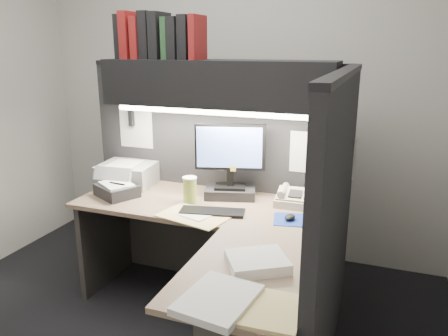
{
  "coord_description": "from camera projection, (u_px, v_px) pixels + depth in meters",
  "views": [
    {
      "loc": [
        1.18,
        -1.95,
        1.74
      ],
      "look_at": [
        0.26,
        0.51,
        1.0
      ],
      "focal_mm": 35.0,
      "sensor_mm": 36.0,
      "label": 1
    }
  ],
  "objects": [
    {
      "name": "partition_right",
      "position": [
        332.0,
        235.0,
        2.24
      ],
      "size": [
        0.06,
        1.5,
        1.6
      ],
      "primitive_type": "cube",
      "color": "black",
      "rests_on": "floor"
    },
    {
      "name": "telephone",
      "position": [
        292.0,
        199.0,
        2.86
      ],
      "size": [
        0.21,
        0.22,
        0.08
      ],
      "primitive_type": "cube",
      "rotation": [
        0.0,
        0.0,
        0.04
      ],
      "color": "#C3B996",
      "rests_on": "desk"
    },
    {
      "name": "paper_stack_a",
      "position": [
        257.0,
        262.0,
        2.06
      ],
      "size": [
        0.35,
        0.34,
        0.05
      ],
      "primitive_type": "cube",
      "rotation": [
        0.0,
        0.0,
        0.56
      ],
      "color": "white",
      "rests_on": "desk"
    },
    {
      "name": "pinned_papers",
      "position": [
        251.0,
        160.0,
        2.71
      ],
      "size": [
        1.76,
        1.31,
        0.51
      ],
      "color": "white",
      "rests_on": "partition_back"
    },
    {
      "name": "mousepad",
      "position": [
        293.0,
        220.0,
        2.62
      ],
      "size": [
        0.27,
        0.25,
        0.0
      ],
      "primitive_type": "cube",
      "rotation": [
        0.0,
        0.0,
        0.21
      ],
      "color": "navy",
      "rests_on": "desk"
    },
    {
      "name": "notebook_stack",
      "position": [
        117.0,
        190.0,
        3.02
      ],
      "size": [
        0.34,
        0.32,
        0.08
      ],
      "primitive_type": "cube",
      "rotation": [
        0.0,
        0.0,
        -0.48
      ],
      "color": "black",
      "rests_on": "desk"
    },
    {
      "name": "keyboard",
      "position": [
        212.0,
        212.0,
        2.72
      ],
      "size": [
        0.42,
        0.21,
        0.02
      ],
      "primitive_type": "cube",
      "rotation": [
        0.0,
        0.0,
        0.21
      ],
      "color": "black",
      "rests_on": "desk"
    },
    {
      "name": "partition_back",
      "position": [
        214.0,
        177.0,
        3.24
      ],
      "size": [
        1.9,
        0.06,
        1.6
      ],
      "primitive_type": "cube",
      "color": "black",
      "rests_on": "floor"
    },
    {
      "name": "binder_row",
      "position": [
        159.0,
        37.0,
        2.91
      ],
      "size": [
        0.59,
        0.24,
        0.31
      ],
      "color": "black",
      "rests_on": "overhead_shelf"
    },
    {
      "name": "open_folder",
      "position": [
        194.0,
        216.0,
        2.67
      ],
      "size": [
        0.47,
        0.36,
        0.01
      ],
      "primitive_type": "cube",
      "rotation": [
        0.0,
        0.0,
        -0.24
      ],
      "color": "#DCC57C",
      "rests_on": "desk"
    },
    {
      "name": "coffee_cup",
      "position": [
        190.0,
        191.0,
        2.89
      ],
      "size": [
        0.12,
        0.12,
        0.17
      ],
      "primitive_type": "cylinder",
      "rotation": [
        0.0,
        0.0,
        0.4
      ],
      "color": "#A9AC44",
      "rests_on": "desk"
    },
    {
      "name": "task_light_tube",
      "position": [
        209.0,
        112.0,
        2.78
      ],
      "size": [
        1.32,
        0.04,
        0.04
      ],
      "primitive_type": "cylinder",
      "rotation": [
        0.0,
        1.57,
        0.0
      ],
      "color": "white",
      "rests_on": "overhead_shelf"
    },
    {
      "name": "printer",
      "position": [
        128.0,
        174.0,
        3.28
      ],
      "size": [
        0.43,
        0.37,
        0.16
      ],
      "primitive_type": "cube",
      "rotation": [
        0.0,
        0.0,
        0.1
      ],
      "color": "#9CA0A2",
      "rests_on": "desk"
    },
    {
      "name": "desk",
      "position": [
        219.0,
        294.0,
        2.36
      ],
      "size": [
        1.7,
        1.53,
        0.73
      ],
      "color": "#7C614F",
      "rests_on": "floor"
    },
    {
      "name": "paper_stack_b",
      "position": [
        218.0,
        300.0,
        1.77
      ],
      "size": [
        0.31,
        0.37,
        0.03
      ],
      "primitive_type": "cube",
      "rotation": [
        0.0,
        0.0,
        -0.14
      ],
      "color": "white",
      "rests_on": "desk"
    },
    {
      "name": "overhead_shelf",
      "position": [
        217.0,
        83.0,
        2.86
      ],
      "size": [
        1.55,
        0.34,
        0.3
      ],
      "primitive_type": "cube",
      "color": "black",
      "rests_on": "partition_back"
    },
    {
      "name": "monitor",
      "position": [
        230.0,
        169.0,
        2.96
      ],
      "size": [
        0.46,
        0.29,
        0.51
      ],
      "rotation": [
        0.0,
        0.0,
        0.28
      ],
      "color": "black",
      "rests_on": "desk"
    },
    {
      "name": "mouse",
      "position": [
        290.0,
        217.0,
        2.61
      ],
      "size": [
        0.07,
        0.1,
        0.03
      ],
      "primitive_type": "ellipsoid",
      "rotation": [
        0.0,
        0.0,
        -0.18
      ],
      "color": "black",
      "rests_on": "mousepad"
    },
    {
      "name": "wall_back",
      "position": [
        236.0,
        94.0,
        3.61
      ],
      "size": [
        3.5,
        0.04,
        2.7
      ],
      "primitive_type": "cube",
      "color": "beige",
      "rests_on": "floor"
    },
    {
      "name": "manila_stack",
      "position": [
        273.0,
        311.0,
        1.71
      ],
      "size": [
        0.23,
        0.29,
        0.02
      ],
      "primitive_type": "cube",
      "rotation": [
        0.0,
        0.0,
        0.05
      ],
      "color": "#DCC57C",
      "rests_on": "desk"
    }
  ]
}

